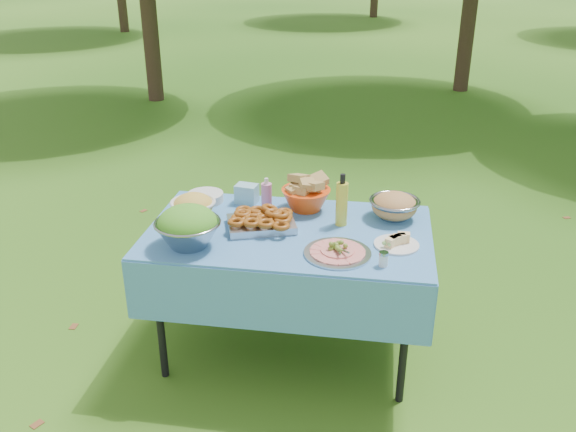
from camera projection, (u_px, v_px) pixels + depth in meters
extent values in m
plane|color=#0D370A|center=(289.00, 350.00, 3.48)|extent=(80.00, 80.00, 0.00)
cube|color=#80C8F7|center=(289.00, 293.00, 3.32)|extent=(1.46, 0.86, 0.76)
cylinder|color=silver|center=(206.00, 197.00, 3.49)|extent=(0.21, 0.21, 0.05)
cube|color=#87C1CF|center=(247.00, 194.00, 3.46)|extent=(0.13, 0.11, 0.11)
cylinder|color=#CE77A3|center=(267.00, 193.00, 3.40)|extent=(0.07, 0.07, 0.17)
cube|color=#B4B3B8|center=(261.00, 221.00, 3.17)|extent=(0.40, 0.34, 0.08)
cylinder|color=#B3B6BB|center=(338.00, 247.00, 2.90)|extent=(0.37, 0.37, 0.07)
cylinder|color=gold|center=(342.00, 200.00, 3.16)|extent=(0.08, 0.08, 0.28)
cylinder|color=silver|center=(397.00, 240.00, 2.99)|extent=(0.23, 0.23, 0.06)
cylinder|color=silver|center=(383.00, 259.00, 2.80)|extent=(0.05, 0.05, 0.07)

